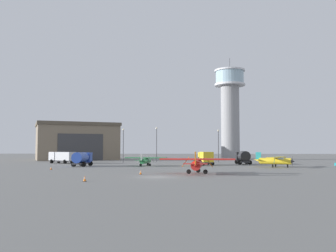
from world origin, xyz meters
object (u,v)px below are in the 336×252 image
at_px(control_tower, 230,107).
at_px(airplane_green, 145,160).
at_px(truck_box_yellow, 206,158).
at_px(airplane_red, 197,163).
at_px(truck_fuel_tanker_blue, 82,158).
at_px(light_post_east, 123,142).
at_px(truck_fuel_tanker_black, 243,157).
at_px(light_post_west, 218,143).
at_px(traffic_cone_near_right, 51,168).
at_px(light_post_centre, 157,141).
at_px(traffic_cone_near_left, 141,172).
at_px(traffic_cone_mid_apron, 85,179).
at_px(airplane_yellow, 275,160).
at_px(truck_box_silver, 63,157).

relative_size(control_tower, airplane_green, 3.76).
distance_m(airplane_green, truck_box_yellow, 13.57).
height_order(airplane_red, truck_box_yellow, airplane_red).
relative_size(truck_fuel_tanker_blue, light_post_east, 0.75).
xyz_separation_m(truck_fuel_tanker_black, light_post_west, (-4.91, 10.34, 3.37)).
bearing_deg(traffic_cone_near_right, truck_fuel_tanker_blue, 80.75).
xyz_separation_m(airplane_red, light_post_west, (6.11, 42.53, 3.58)).
height_order(light_post_centre, traffic_cone_near_left, light_post_centre).
bearing_deg(airplane_red, traffic_cone_near_right, 74.88).
height_order(truck_fuel_tanker_blue, traffic_cone_mid_apron, truck_fuel_tanker_blue).
bearing_deg(airplane_yellow, light_post_west, 138.82).
relative_size(airplane_green, traffic_cone_mid_apron, 13.71).
distance_m(light_post_east, traffic_cone_mid_apron, 53.25).
height_order(airplane_yellow, truck_fuel_tanker_black, truck_fuel_tanker_black).
relative_size(truck_fuel_tanker_blue, traffic_cone_near_right, 12.05).
distance_m(airplane_green, truck_fuel_tanker_black, 23.56).
distance_m(control_tower, traffic_cone_near_right, 70.98).
bearing_deg(truck_fuel_tanker_blue, light_post_west, -50.28).
relative_size(light_post_centre, traffic_cone_mid_apron, 14.59).
relative_size(truck_fuel_tanker_blue, truck_box_yellow, 0.98).
bearing_deg(truck_fuel_tanker_black, light_post_east, 72.85).
bearing_deg(truck_box_silver, light_post_centre, -123.77).
distance_m(control_tower, airplane_yellow, 50.14).
xyz_separation_m(control_tower, airplane_green, (-22.16, -44.68, -15.99)).
bearing_deg(airplane_yellow, traffic_cone_near_left, -110.61).
relative_size(airplane_yellow, truck_box_yellow, 1.41).
bearing_deg(airplane_green, airplane_red, -147.84).
relative_size(airplane_red, traffic_cone_near_right, 20.16).
bearing_deg(truck_fuel_tanker_blue, traffic_cone_near_left, -142.95).
relative_size(truck_fuel_tanker_blue, traffic_cone_near_left, 10.70).
distance_m(light_post_west, traffic_cone_mid_apron, 58.67).
distance_m(control_tower, light_post_centre, 31.94).
bearing_deg(traffic_cone_mid_apron, airplane_red, 45.62).
xyz_separation_m(airplane_yellow, airplane_red, (-15.34, -19.64, 0.15)).
distance_m(airplane_yellow, truck_fuel_tanker_blue, 38.48).
xyz_separation_m(light_post_west, traffic_cone_mid_apron, (-18.70, -55.40, -4.76)).
bearing_deg(light_post_centre, traffic_cone_near_left, -87.00).
bearing_deg(traffic_cone_near_left, airplane_yellow, 42.54).
bearing_deg(truck_box_yellow, traffic_cone_mid_apron, 150.24).
bearing_deg(airplane_green, control_tower, -19.14).
xyz_separation_m(truck_box_silver, traffic_cone_mid_apron, (19.73, -47.29, -1.30)).
relative_size(control_tower, truck_fuel_tanker_blue, 5.13).
bearing_deg(airplane_yellow, light_post_centre, 159.88).
distance_m(truck_fuel_tanker_black, traffic_cone_near_left, 38.89).
height_order(airplane_red, light_post_centre, light_post_centre).
bearing_deg(control_tower, traffic_cone_mid_apron, -106.95).
bearing_deg(light_post_centre, light_post_west, -16.15).
bearing_deg(truck_fuel_tanker_black, control_tower, -3.81).
bearing_deg(light_post_west, truck_fuel_tanker_black, -64.59).
bearing_deg(truck_box_yellow, airplane_yellow, -130.00).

